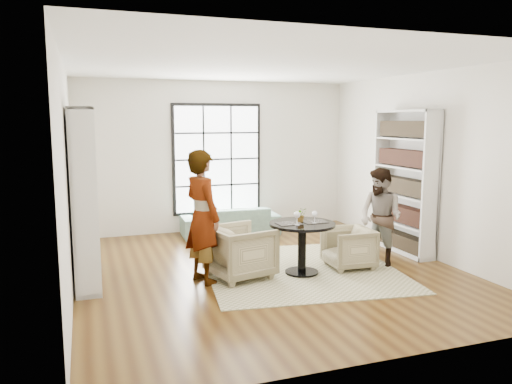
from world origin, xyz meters
name	(u,v)px	position (x,y,z in m)	size (l,w,h in m)	color
ground	(269,270)	(0.00, 0.00, 0.00)	(6.00, 6.00, 0.00)	#583C14
room_shell	(257,183)	(0.00, 0.54, 1.26)	(6.00, 6.01, 6.00)	silver
rug	(301,269)	(0.47, -0.14, 0.01)	(2.80, 2.80, 0.01)	tan
pedestal_table	(302,237)	(0.40, -0.31, 0.55)	(0.96, 0.96, 0.76)	black
sofa	(230,221)	(0.12, 2.45, 0.27)	(1.88, 0.74, 0.55)	slate
armchair_left	(241,252)	(-0.49, -0.18, 0.38)	(0.81, 0.83, 0.76)	tan
armchair_right	(348,248)	(1.19, -0.27, 0.31)	(0.66, 0.68, 0.62)	tan
person_left	(202,217)	(-1.04, -0.18, 0.92)	(0.67, 0.44, 1.84)	gray
person_right	(381,217)	(1.74, -0.27, 0.75)	(0.73, 0.57, 1.51)	gray
placemat_left	(289,223)	(0.20, -0.30, 0.77)	(0.34, 0.26, 0.01)	#2A2725
placemat_right	(315,222)	(0.59, -0.31, 0.77)	(0.34, 0.26, 0.01)	#2A2725
cutlery_left	(289,223)	(0.20, -0.30, 0.77)	(0.14, 0.22, 0.01)	silver
cutlery_right	(315,221)	(0.59, -0.31, 0.77)	(0.14, 0.22, 0.01)	silver
wine_glass_left	(297,215)	(0.27, -0.42, 0.90)	(0.09, 0.09, 0.20)	silver
wine_glass_right	(315,214)	(0.55, -0.40, 0.89)	(0.08, 0.08, 0.18)	silver
flower_centerpiece	(301,215)	(0.40, -0.25, 0.87)	(0.19, 0.17, 0.21)	gray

